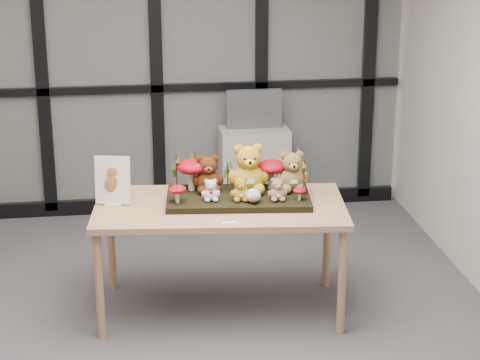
{
  "coord_description": "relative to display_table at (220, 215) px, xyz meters",
  "views": [
    {
      "loc": [
        0.19,
        -4.42,
        2.59
      ],
      "look_at": [
        0.86,
        0.55,
        0.89
      ],
      "focal_mm": 65.0,
      "sensor_mm": 36.0,
      "label": 1
    }
  ],
  "objects": [
    {
      "name": "display_table",
      "position": [
        0.0,
        0.0,
        0.0
      ],
      "size": [
        1.61,
        0.92,
        0.72
      ],
      "rotation": [
        0.0,
        0.0,
        -0.1
      ],
      "color": "tan",
      "rests_on": "floor"
    },
    {
      "name": "plush_cream_hedgehog",
      "position": [
        0.19,
        -0.09,
        0.15
      ],
      "size": [
        0.08,
        0.07,
        0.09
      ],
      "primitive_type": null,
      "rotation": [
        0.0,
        0.0,
        -0.1
      ],
      "color": "beige",
      "rests_on": "diorama_tray"
    },
    {
      "name": "bear_tan_back",
      "position": [
        0.47,
        0.1,
        0.25
      ],
      "size": [
        0.23,
        0.22,
        0.28
      ],
      "primitive_type": null,
      "rotation": [
        0.0,
        0.0,
        -0.1
      ],
      "color": "olive",
      "rests_on": "diorama_tray"
    },
    {
      "name": "bear_brown_medium",
      "position": [
        -0.06,
        0.15,
        0.24
      ],
      "size": [
        0.22,
        0.2,
        0.26
      ],
      "primitive_type": null,
      "rotation": [
        0.0,
        0.0,
        -0.1
      ],
      "color": "#481E0A",
      "rests_on": "diorama_tray"
    },
    {
      "name": "bear_small_yellow",
      "position": [
        0.12,
        -0.04,
        0.19
      ],
      "size": [
        0.14,
        0.13,
        0.17
      ],
      "primitive_type": null,
      "rotation": [
        0.0,
        0.0,
        -0.1
      ],
      "color": "#AB8419",
      "rests_on": "diorama_tray"
    },
    {
      "name": "label_card",
      "position": [
        0.02,
        -0.31,
        0.07
      ],
      "size": [
        0.09,
        0.03,
        0.0
      ],
      "primitive_type": "cube",
      "color": "white",
      "rests_on": "display_table"
    },
    {
      "name": "glass_partition",
      "position": [
        -0.74,
        1.88,
        0.76
      ],
      "size": [
        4.9,
        0.06,
        2.78
      ],
      "color": "#2D383F",
      "rests_on": "floor"
    },
    {
      "name": "bear_beige_small",
      "position": [
        0.35,
        -0.07,
        0.18
      ],
      "size": [
        0.13,
        0.12,
        0.16
      ],
      "primitive_type": null,
      "rotation": [
        0.0,
        0.0,
        -0.1
      ],
      "color": "#8E7152",
      "rests_on": "diorama_tray"
    },
    {
      "name": "mushroom_front_left",
      "position": [
        -0.26,
        -0.03,
        0.16
      ],
      "size": [
        0.11,
        0.11,
        0.12
      ],
      "primitive_type": null,
      "color": "#940411",
      "rests_on": "diorama_tray"
    },
    {
      "name": "sprig_dry_mid_right",
      "position": [
        0.52,
        -0.01,
        0.22
      ],
      "size": [
        0.05,
        0.05,
        0.24
      ],
      "primitive_type": null,
      "color": "brown",
      "rests_on": "diorama_tray"
    },
    {
      "name": "sprig_green_mid_left",
      "position": [
        -0.13,
        0.24,
        0.23
      ],
      "size": [
        0.05,
        0.05,
        0.24
      ],
      "primitive_type": null,
      "color": "#1C3A0D",
      "rests_on": "diorama_tray"
    },
    {
      "name": "sprig_dry_far_right",
      "position": [
        0.49,
        0.11,
        0.24
      ],
      "size": [
        0.05,
        0.05,
        0.28
      ],
      "primitive_type": null,
      "color": "brown",
      "rests_on": "diorama_tray"
    },
    {
      "name": "bear_pooh_yellow",
      "position": [
        0.19,
        0.12,
        0.27
      ],
      "size": [
        0.28,
        0.26,
        0.34
      ],
      "primitive_type": null,
      "rotation": [
        0.0,
        0.0,
        -0.1
      ],
      "color": "gold",
      "rests_on": "diorama_tray"
    },
    {
      "name": "diorama_tray",
      "position": [
        0.12,
        0.05,
        0.09
      ],
      "size": [
        0.93,
        0.53,
        0.04
      ],
      "primitive_type": "cube",
      "rotation": [
        0.0,
        0.0,
        -0.1
      ],
      "color": "black",
      "rests_on": "display_table"
    },
    {
      "name": "sign_holder",
      "position": [
        -0.65,
        0.08,
        0.21
      ],
      "size": [
        0.22,
        0.08,
        0.31
      ],
      "rotation": [
        0.0,
        0.0,
        -0.22
      ],
      "color": "silver",
      "rests_on": "display_table"
    },
    {
      "name": "sprig_green_far_left",
      "position": [
        -0.25,
        0.2,
        0.22
      ],
      "size": [
        0.05,
        0.05,
        0.23
      ],
      "primitive_type": null,
      "color": "#1C3A0D",
      "rests_on": "diorama_tray"
    },
    {
      "name": "cabinet",
      "position": [
        0.47,
        1.68,
        -0.29
      ],
      "size": [
        0.55,
        0.32,
        0.74
      ],
      "primitive_type": "cube",
      "color": "#ABA499",
      "rests_on": "floor"
    },
    {
      "name": "bear_white_bow",
      "position": [
        -0.06,
        -0.02,
        0.18
      ],
      "size": [
        0.13,
        0.12,
        0.15
      ],
      "primitive_type": null,
      "rotation": [
        0.0,
        0.0,
        -0.1
      ],
      "color": "silver",
      "rests_on": "diorama_tray"
    },
    {
      "name": "sprig_green_centre",
      "position": [
        0.08,
        0.23,
        0.19
      ],
      "size": [
        0.05,
        0.05,
        0.16
      ],
      "primitive_type": null,
      "color": "#1C3A0D",
      "rests_on": "diorama_tray"
    },
    {
      "name": "monitor",
      "position": [
        0.47,
        1.7,
        0.24
      ],
      "size": [
        0.45,
        0.05,
        0.32
      ],
      "color": "#4F5257",
      "rests_on": "cabinet"
    },
    {
      "name": "room_shell",
      "position": [
        -0.74,
        -0.59,
        1.02
      ],
      "size": [
        5.0,
        5.0,
        5.0
      ],
      "color": "#BBB9B0",
      "rests_on": "floor"
    },
    {
      "name": "mushroom_front_right",
      "position": [
        0.48,
        -0.09,
        0.15
      ],
      "size": [
        0.08,
        0.08,
        0.09
      ],
      "primitive_type": null,
      "color": "#940411",
      "rests_on": "diorama_tray"
    },
    {
      "name": "mushroom_back_right",
      "position": [
        0.35,
        0.15,
        0.21
      ],
      "size": [
        0.18,
        0.18,
        0.2
      ],
      "primitive_type": null,
      "color": "#940411",
      "rests_on": "diorama_tray"
    },
    {
      "name": "mushroom_back_left",
      "position": [
        -0.16,
        0.19,
        0.22
      ],
      "size": [
        0.2,
        0.2,
        0.22
      ],
      "primitive_type": null,
      "color": "#940411",
      "rests_on": "diorama_tray"
    }
  ]
}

